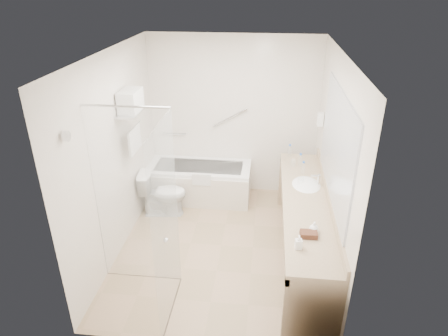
# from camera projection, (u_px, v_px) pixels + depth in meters

# --- Properties ---
(floor) EXTENTS (3.20, 3.20, 0.00)m
(floor) POSITION_uv_depth(u_px,v_px,m) (221.00, 245.00, 5.30)
(floor) COLOR tan
(floor) RESTS_ON ground
(ceiling) EXTENTS (2.60, 3.20, 0.10)m
(ceiling) POSITION_uv_depth(u_px,v_px,m) (221.00, 53.00, 4.21)
(ceiling) COLOR white
(ceiling) RESTS_ON wall_back
(wall_back) EXTENTS (2.60, 0.10, 2.50)m
(wall_back) POSITION_uv_depth(u_px,v_px,m) (233.00, 117.00, 6.18)
(wall_back) COLOR beige
(wall_back) RESTS_ON ground
(wall_front) EXTENTS (2.60, 0.10, 2.50)m
(wall_front) POSITION_uv_depth(u_px,v_px,m) (199.00, 240.00, 3.33)
(wall_front) COLOR beige
(wall_front) RESTS_ON ground
(wall_left) EXTENTS (0.10, 3.20, 2.50)m
(wall_left) POSITION_uv_depth(u_px,v_px,m) (116.00, 155.00, 4.88)
(wall_left) COLOR beige
(wall_left) RESTS_ON ground
(wall_right) EXTENTS (0.10, 3.20, 2.50)m
(wall_right) POSITION_uv_depth(u_px,v_px,m) (332.00, 165.00, 4.62)
(wall_right) COLOR beige
(wall_right) RESTS_ON ground
(bathtub) EXTENTS (1.60, 0.73, 0.59)m
(bathtub) POSITION_uv_depth(u_px,v_px,m) (199.00, 182.00, 6.34)
(bathtub) COLOR white
(bathtub) RESTS_ON floor
(grab_bar_short) EXTENTS (0.40, 0.03, 0.03)m
(grab_bar_short) POSITION_uv_depth(u_px,v_px,m) (174.00, 134.00, 6.37)
(grab_bar_short) COLOR silver
(grab_bar_short) RESTS_ON wall_back
(grab_bar_long) EXTENTS (0.53, 0.03, 0.33)m
(grab_bar_long) POSITION_uv_depth(u_px,v_px,m) (230.00, 118.00, 6.15)
(grab_bar_long) COLOR silver
(grab_bar_long) RESTS_ON wall_back
(shower_enclosure) EXTENTS (0.96, 0.91, 2.11)m
(shower_enclosure) POSITION_uv_depth(u_px,v_px,m) (149.00, 211.00, 4.07)
(shower_enclosure) COLOR silver
(shower_enclosure) RESTS_ON floor
(towel_shelf) EXTENTS (0.24, 0.55, 0.81)m
(towel_shelf) POSITION_uv_depth(u_px,v_px,m) (131.00, 107.00, 4.96)
(towel_shelf) COLOR silver
(towel_shelf) RESTS_ON wall_left
(vanity_counter) EXTENTS (0.55, 2.70, 0.95)m
(vanity_counter) POSITION_uv_depth(u_px,v_px,m) (305.00, 215.00, 4.79)
(vanity_counter) COLOR tan
(vanity_counter) RESTS_ON floor
(sink) EXTENTS (0.40, 0.52, 0.14)m
(sink) POSITION_uv_depth(u_px,v_px,m) (306.00, 186.00, 5.06)
(sink) COLOR white
(sink) RESTS_ON vanity_counter
(faucet) EXTENTS (0.03, 0.03, 0.14)m
(faucet) POSITION_uv_depth(u_px,v_px,m) (319.00, 179.00, 5.00)
(faucet) COLOR silver
(faucet) RESTS_ON vanity_counter
(mirror) EXTENTS (0.02, 2.00, 1.20)m
(mirror) POSITION_uv_depth(u_px,v_px,m) (337.00, 147.00, 4.36)
(mirror) COLOR #ADB2BA
(mirror) RESTS_ON wall_right
(hairdryer_unit) EXTENTS (0.08, 0.10, 0.18)m
(hairdryer_unit) POSITION_uv_depth(u_px,v_px,m) (320.00, 119.00, 5.48)
(hairdryer_unit) COLOR white
(hairdryer_unit) RESTS_ON wall_right
(toilet) EXTENTS (0.72, 0.46, 0.67)m
(toilet) POSITION_uv_depth(u_px,v_px,m) (163.00, 194.00, 5.88)
(toilet) COLOR white
(toilet) RESTS_ON floor
(amenity_basket) EXTENTS (0.18, 0.12, 0.06)m
(amenity_basket) POSITION_uv_depth(u_px,v_px,m) (309.00, 234.00, 4.03)
(amenity_basket) COLOR #4E2C1B
(amenity_basket) RESTS_ON vanity_counter
(soap_bottle_a) EXTENTS (0.08, 0.15, 0.07)m
(soap_bottle_a) POSITION_uv_depth(u_px,v_px,m) (298.00, 245.00, 3.86)
(soap_bottle_a) COLOR white
(soap_bottle_a) RESTS_ON vanity_counter
(soap_bottle_b) EXTENTS (0.12, 0.14, 0.10)m
(soap_bottle_b) POSITION_uv_depth(u_px,v_px,m) (314.00, 228.00, 4.10)
(soap_bottle_b) COLOR white
(soap_bottle_b) RESTS_ON vanity_counter
(water_bottle_left) EXTENTS (0.06, 0.06, 0.19)m
(water_bottle_left) POSITION_uv_depth(u_px,v_px,m) (300.00, 160.00, 5.50)
(water_bottle_left) COLOR silver
(water_bottle_left) RESTS_ON vanity_counter
(water_bottle_mid) EXTENTS (0.06, 0.06, 0.19)m
(water_bottle_mid) POSITION_uv_depth(u_px,v_px,m) (290.00, 151.00, 5.79)
(water_bottle_mid) COLOR silver
(water_bottle_mid) RESTS_ON vanity_counter
(water_bottle_right) EXTENTS (0.05, 0.05, 0.18)m
(water_bottle_right) POSITION_uv_depth(u_px,v_px,m) (303.00, 168.00, 5.29)
(water_bottle_right) COLOR silver
(water_bottle_right) RESTS_ON vanity_counter
(drinking_glass_near) EXTENTS (0.09, 0.09, 0.09)m
(drinking_glass_near) POSITION_uv_depth(u_px,v_px,m) (293.00, 163.00, 5.52)
(drinking_glass_near) COLOR silver
(drinking_glass_near) RESTS_ON vanity_counter
(drinking_glass_far) EXTENTS (0.10, 0.10, 0.10)m
(drinking_glass_far) POSITION_uv_depth(u_px,v_px,m) (301.00, 181.00, 5.02)
(drinking_glass_far) COLOR silver
(drinking_glass_far) RESTS_ON vanity_counter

